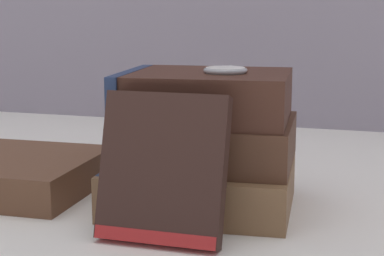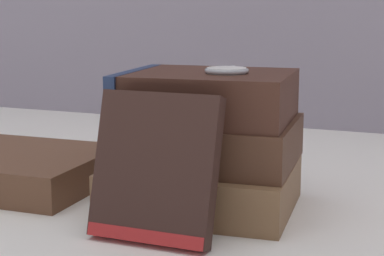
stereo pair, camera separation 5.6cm
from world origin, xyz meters
TOP-DOWN VIEW (x-y plane):
  - ground_plane at (0.00, 0.00)m, footprint 3.00×3.00m
  - book_flat_bottom at (0.02, 0.00)m, footprint 0.20×0.17m
  - book_flat_middle at (0.02, 0.01)m, footprint 0.19×0.17m
  - book_flat_top at (0.02, 0.01)m, footprint 0.19×0.16m
  - book_side_left at (-0.22, -0.00)m, footprint 0.21×0.18m
  - book_leaning_front at (0.01, -0.10)m, footprint 0.12×0.06m
  - pocket_watch at (0.04, 0.01)m, footprint 0.05×0.05m
  - reading_glasses at (-0.04, 0.18)m, footprint 0.10×0.06m

SIDE VIEW (x-z plane):
  - ground_plane at x=0.00m, z-range 0.00..0.00m
  - reading_glasses at x=-0.04m, z-range 0.00..0.00m
  - book_side_left at x=-0.22m, z-range 0.00..0.04m
  - book_flat_bottom at x=0.02m, z-range 0.00..0.05m
  - book_leaning_front at x=0.01m, z-range -0.01..0.13m
  - book_flat_middle at x=0.02m, z-range 0.05..0.09m
  - book_flat_top at x=0.02m, z-range 0.09..0.15m
  - pocket_watch at x=0.04m, z-range 0.14..0.15m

